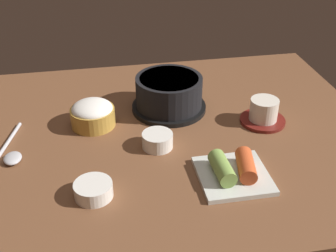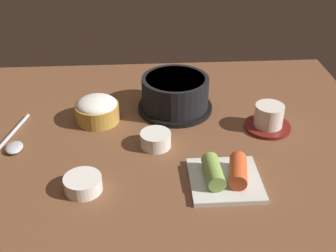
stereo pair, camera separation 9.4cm
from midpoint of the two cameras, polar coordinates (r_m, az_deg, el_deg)
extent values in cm
cube|color=brown|center=(97.90, -4.12, -1.57)|extent=(100.00, 76.00, 2.00)
cylinder|color=black|center=(106.38, -2.41, 2.43)|extent=(17.99, 17.99, 1.09)
cylinder|color=black|center=(104.37, -2.47, 4.43)|extent=(15.94, 15.94, 7.32)
cylinder|color=#D15619|center=(102.86, -2.51, 6.09)|extent=(14.03, 14.03, 0.60)
cylinder|color=#B78C38|center=(101.47, -12.43, 1.08)|extent=(10.08, 10.08, 4.25)
ellipsoid|color=white|center=(100.42, -12.57, 2.12)|extent=(9.27, 9.27, 3.53)
cylinder|color=maroon|center=(102.58, 9.70, 0.64)|extent=(10.48, 10.48, 0.80)
cylinder|color=silver|center=(101.11, 9.84, 2.05)|extent=(6.46, 6.46, 5.03)
cylinder|color=#C6D18C|center=(100.04, 9.96, 3.15)|extent=(5.49, 5.49, 0.40)
cylinder|color=white|center=(92.19, -4.31, -1.97)|extent=(6.55, 6.55, 3.26)
cylinder|color=brown|center=(91.46, -4.35, -1.28)|extent=(5.37, 5.37, 0.50)
cube|color=silver|center=(84.51, 5.36, -6.59)|extent=(13.41, 13.41, 1.00)
cylinder|color=#7A9E47|center=(82.65, 3.85, -5.61)|extent=(3.61, 8.16, 3.33)
cylinder|color=#C64C23|center=(83.76, 6.99, -5.23)|extent=(4.86, 8.55, 3.33)
cylinder|color=white|center=(81.54, -13.05, -8.26)|extent=(7.07, 7.07, 2.85)
cylinder|color=#386B2D|center=(80.83, -13.14, -7.65)|extent=(5.80, 5.80, 0.50)
cylinder|color=#B7B7BC|center=(101.62, -22.66, -1.96)|extent=(4.21, 14.11, 0.80)
ellipsoid|color=#B7B7BC|center=(95.39, -22.35, -4.01)|extent=(3.60, 4.68, 1.26)
camera|label=1|loc=(0.05, -92.86, -1.79)|focal=46.65mm
camera|label=2|loc=(0.05, 87.14, 1.79)|focal=46.65mm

